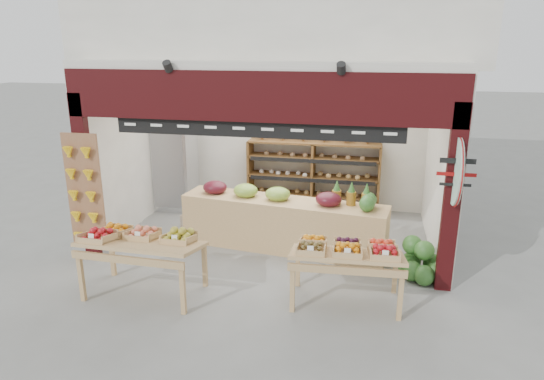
{
  "coord_description": "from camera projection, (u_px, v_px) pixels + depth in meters",
  "views": [
    {
      "loc": [
        1.68,
        -7.63,
        3.37
      ],
      "look_at": [
        0.08,
        -0.2,
        1.05
      ],
      "focal_mm": 32.0,
      "sensor_mm": 36.0,
      "label": 1
    }
  ],
  "objects": [
    {
      "name": "display_table_right",
      "position": [
        347.0,
        251.0,
        6.36
      ],
      "size": [
        1.52,
        0.91,
        0.96
      ],
      "color": "tan",
      "rests_on": "ground"
    },
    {
      "name": "banana_board",
      "position": [
        84.0,
        192.0,
        7.58
      ],
      "size": [
        0.6,
        0.15,
        1.8
      ],
      "color": "#8C5F3F",
      "rests_on": "ground"
    },
    {
      "name": "cardboard_stack",
      "position": [
        208.0,
        223.0,
        8.72
      ],
      "size": [
        1.1,
        0.79,
        0.69
      ],
      "color": "beige",
      "rests_on": "ground"
    },
    {
      "name": "display_table_left",
      "position": [
        137.0,
        240.0,
        6.65
      ],
      "size": [
        1.6,
        0.92,
        1.01
      ],
      "color": "tan",
      "rests_on": "ground"
    },
    {
      "name": "refrigerator",
      "position": [
        175.0,
        163.0,
        10.04
      ],
      "size": [
        0.79,
        0.79,
        1.95
      ],
      "primitive_type": "cube",
      "rotation": [
        0.0,
        0.0,
        0.04
      ],
      "color": "silver",
      "rests_on": "ground"
    },
    {
      "name": "watermelon_pile",
      "position": [
        419.0,
        263.0,
        7.21
      ],
      "size": [
        0.73,
        0.75,
        0.57
      ],
      "color": "#1C4918",
      "rests_on": "ground"
    },
    {
      "name": "mid_counter",
      "position": [
        282.0,
        222.0,
        8.14
      ],
      "size": [
        3.51,
        1.11,
        1.08
      ],
      "color": "tan",
      "rests_on": "ground"
    },
    {
      "name": "gift_sign",
      "position": [
        456.0,
        172.0,
        6.32
      ],
      "size": [
        0.04,
        0.93,
        0.92
      ],
      "color": "#C1F3DA",
      "rests_on": "ground"
    },
    {
      "name": "shop_structure",
      "position": [
        289.0,
        11.0,
        8.82
      ],
      "size": [
        6.36,
        5.12,
        5.4
      ],
      "color": "white",
      "rests_on": "ground"
    },
    {
      "name": "ground",
      "position": [
        270.0,
        244.0,
        8.46
      ],
      "size": [
        60.0,
        60.0,
        0.0
      ],
      "primitive_type": "plane",
      "color": "slate",
      "rests_on": "ground"
    },
    {
      "name": "back_shelving",
      "position": [
        313.0,
        158.0,
        9.89
      ],
      "size": [
        2.72,
        0.45,
        1.7
      ],
      "color": "brown",
      "rests_on": "ground"
    }
  ]
}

